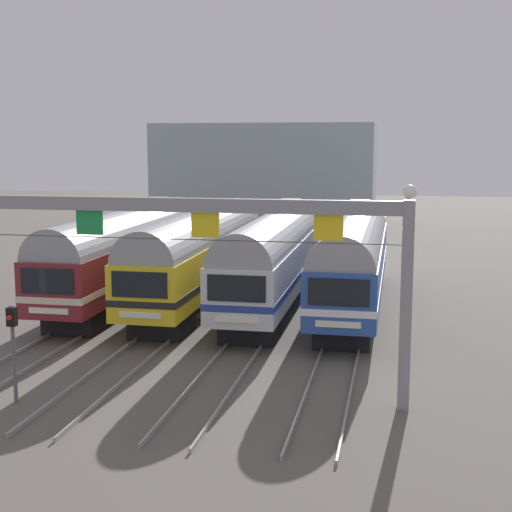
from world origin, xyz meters
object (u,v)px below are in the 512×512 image
commuter_train_blue (354,256)px  yard_signal_mast (13,336)px  commuter_train_silver (275,254)px  commuter_train_maroon (128,249)px  commuter_train_yellow (200,252)px  catenary_gantry (147,240)px

commuter_train_blue → yard_signal_mast: bearing=-122.5°
yard_signal_mast → commuter_train_silver: bearing=69.1°
commuter_train_maroon → commuter_train_silver: 7.78m
commuter_train_silver → commuter_train_blue: same height
commuter_train_yellow → commuter_train_blue: (7.78, 0.00, 0.00)m
commuter_train_maroon → catenary_gantry: size_ratio=1.07×
commuter_train_silver → commuter_train_blue: 3.89m
commuter_train_yellow → yard_signal_mast: (-1.95, -15.25, -0.49)m
commuter_train_silver → catenary_gantry: (-1.95, -13.50, 2.40)m
commuter_train_yellow → commuter_train_silver: (3.89, 0.00, 0.00)m
commuter_train_maroon → commuter_train_yellow: size_ratio=1.00×
catenary_gantry → yard_signal_mast: size_ratio=5.37×
commuter_train_silver → commuter_train_blue: (3.89, 0.00, 0.00)m
commuter_train_yellow → yard_signal_mast: commuter_train_yellow is taller
yard_signal_mast → commuter_train_yellow: bearing=82.7°
commuter_train_silver → yard_signal_mast: bearing=-110.9°
commuter_train_maroon → yard_signal_mast: 15.38m
commuter_train_maroon → commuter_train_blue: (11.67, 0.00, 0.00)m
commuter_train_yellow → commuter_train_blue: commuter_train_blue is taller
commuter_train_yellow → catenary_gantry: (1.95, -13.49, 2.40)m
commuter_train_yellow → commuter_train_silver: size_ratio=1.00×
commuter_train_silver → yard_signal_mast: 16.34m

